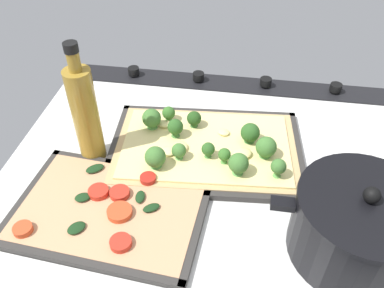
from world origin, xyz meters
The scene contains 8 objects.
ground_plane centered at (0.00, 0.00, -1.50)cm, with size 82.51×64.38×3.00cm, color silver.
stove_control_panel centered at (0.00, -28.69, 0.55)cm, with size 79.21×7.00×2.60cm.
baking_tray_front centered at (3.15, -3.33, 0.37)cm, with size 39.98×28.51×1.30cm.
broccoli_pizza centered at (3.11, -2.89, 2.06)cm, with size 37.39×25.92×5.78cm.
baking_tray_back centered at (17.42, 14.59, 0.38)cm, with size 33.87×25.04×1.30cm.
veggie_pizza_back centered at (17.46, 14.61, 1.08)cm, with size 31.29×22.46×1.90cm.
cooking_pot centered at (-22.06, 15.90, 5.84)cm, with size 26.64×19.83×13.97cm.
oil_bottle centered at (24.98, 1.10, 10.34)cm, with size 4.89×4.89×24.44cm.
Camera 1 is at (-3.21, 55.87, 54.26)cm, focal length 37.43 mm.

